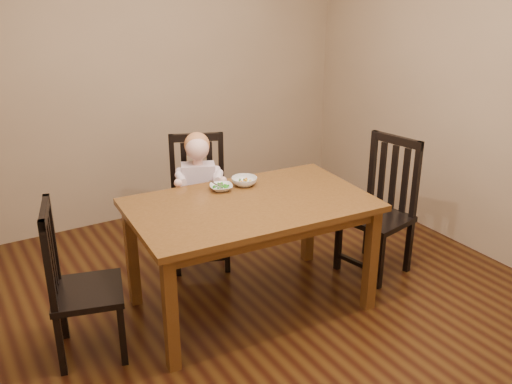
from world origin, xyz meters
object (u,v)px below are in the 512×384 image
toddler (199,188)px  bowl_veg (244,181)px  dining_table (250,215)px  chair_left (78,285)px  chair_child (199,204)px  chair_right (381,209)px  bowl_peas (221,187)px

toddler → bowl_veg: bearing=130.3°
dining_table → chair_left: bearing=176.2°
chair_child → chair_right: bearing=165.7°
dining_table → toddler: 0.75m
chair_right → bowl_veg: size_ratio=5.86×
bowl_peas → bowl_veg: bowl_veg is taller
chair_left → toddler: chair_left is taller
chair_left → chair_right: (2.28, -0.13, 0.03)m
toddler → bowl_peas: (-0.04, -0.45, 0.17)m
chair_right → bowl_peas: 1.28m
toddler → bowl_peas: 0.49m
chair_left → bowl_peas: chair_left is taller
chair_child → toddler: (-0.02, -0.05, 0.15)m
chair_right → toddler: 1.41m
chair_right → chair_left: bearing=75.1°
chair_left → chair_child: bearing=137.6°
chair_child → bowl_peas: chair_child is taller
chair_right → bowl_peas: size_ratio=6.77×
dining_table → bowl_peas: bearing=102.8°
chair_child → toddler: 0.16m
chair_child → chair_right: 1.41m
chair_child → chair_right: (1.14, -0.84, 0.01)m
dining_table → bowl_veg: bearing=67.5°
dining_table → bowl_veg: bowl_veg is taller
dining_table → chair_left: (-1.15, 0.08, -0.22)m
chair_right → bowl_veg: 1.11m
dining_table → bowl_peas: (-0.07, 0.29, 0.11)m
toddler → bowl_peas: bearing=107.3°
chair_left → chair_right: chair_right is taller
toddler → chair_right: bearing=167.8°
chair_left → chair_right: size_ratio=0.94×
dining_table → chair_right: chair_right is taller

